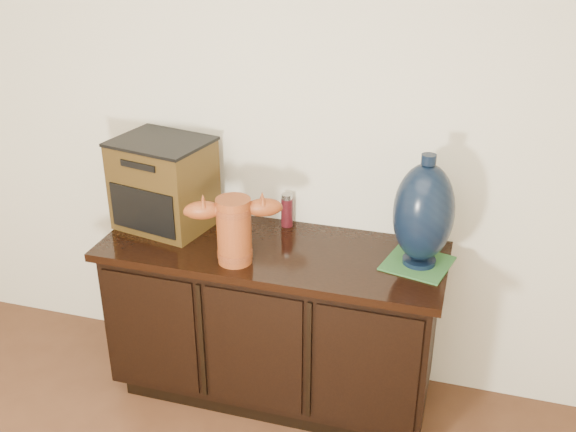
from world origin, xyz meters
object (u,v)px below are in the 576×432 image
(sideboard, at_px, (273,320))
(lamp_base, at_px, (424,213))
(terracotta_vessel, at_px, (234,227))
(tv_radio, at_px, (164,184))
(spray_can, at_px, (287,210))

(sideboard, distance_m, lamp_base, 0.85)
(terracotta_vessel, relative_size, tv_radio, 0.85)
(terracotta_vessel, xyz_separation_m, lamp_base, (0.72, 0.19, 0.07))
(sideboard, bearing_deg, tv_radio, 171.50)
(spray_can, bearing_deg, terracotta_vessel, -106.14)
(terracotta_vessel, bearing_deg, spray_can, 51.14)
(sideboard, distance_m, tv_radio, 0.78)
(tv_radio, xyz_separation_m, lamp_base, (1.13, -0.04, 0.03))
(sideboard, xyz_separation_m, tv_radio, (-0.52, 0.08, 0.57))
(sideboard, bearing_deg, terracotta_vessel, -125.37)
(tv_radio, distance_m, spray_can, 0.56)
(tv_radio, bearing_deg, spray_can, 26.95)
(lamp_base, xyz_separation_m, spray_can, (-0.61, 0.19, -0.15))
(sideboard, height_order, terracotta_vessel, terracotta_vessel)
(terracotta_vessel, xyz_separation_m, tv_radio, (-0.41, 0.23, 0.04))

